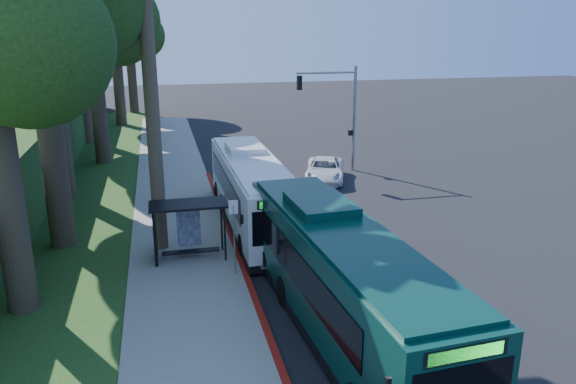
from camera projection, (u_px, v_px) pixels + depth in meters
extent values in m
plane|color=black|center=(328.00, 224.00, 28.15)|extent=(140.00, 140.00, 0.00)
cube|color=gray|center=(181.00, 235.00, 26.54)|extent=(4.50, 70.00, 0.12)
cube|color=maroon|center=(241.00, 264.00, 23.31)|extent=(0.25, 30.00, 0.13)
cube|color=#234719|center=(68.00, 211.00, 29.97)|extent=(8.00, 70.00, 0.06)
cube|color=black|center=(188.00, 204.00, 23.11)|extent=(3.20, 1.50, 0.10)
cube|color=black|center=(154.00, 237.00, 23.16)|extent=(0.06, 1.30, 2.20)
cube|color=navy|center=(189.00, 227.00, 24.12)|extent=(1.00, 0.12, 1.70)
cube|color=black|center=(191.00, 251.00, 23.60)|extent=(2.40, 0.40, 0.06)
cube|color=black|center=(156.00, 232.00, 23.73)|extent=(0.08, 0.08, 2.40)
cube|color=black|center=(222.00, 226.00, 24.34)|extent=(0.08, 0.08, 2.40)
cube|color=black|center=(156.00, 242.00, 22.62)|extent=(0.08, 0.08, 2.40)
cube|color=black|center=(225.00, 236.00, 23.22)|extent=(0.08, 0.08, 2.40)
cylinder|color=gray|center=(234.00, 241.00, 21.88)|extent=(0.06, 0.06, 3.00)
cube|color=white|center=(233.00, 207.00, 21.47)|extent=(0.35, 0.04, 0.55)
cylinder|color=gray|center=(354.00, 119.00, 37.51)|extent=(0.20, 0.20, 7.00)
cylinder|color=gray|center=(326.00, 73.00, 36.18)|extent=(4.00, 0.14, 0.14)
cube|color=black|center=(299.00, 83.00, 35.96)|extent=(0.30, 0.30, 0.90)
cube|color=black|center=(350.00, 133.00, 37.71)|extent=(0.25, 0.25, 0.35)
cylinder|color=#4C3F2D|center=(152.00, 103.00, 23.09)|extent=(0.60, 0.60, 13.00)
cylinder|color=#382B1E|center=(50.00, 131.00, 23.91)|extent=(1.10, 1.10, 10.50)
sphere|color=#1B350E|center=(73.00, 0.00, 21.63)|extent=(5.60, 5.60, 5.60)
cylinder|color=#382B1E|center=(54.00, 93.00, 30.96)|extent=(1.18, 1.18, 11.90)
cylinder|color=#382B1E|center=(97.00, 95.00, 39.04)|extent=(1.06, 1.06, 9.80)
sphere|color=#1B350E|center=(88.00, 4.00, 37.31)|extent=(8.40, 8.40, 8.40)
sphere|color=#1B350E|center=(115.00, 21.00, 36.82)|extent=(5.88, 5.88, 5.88)
sphere|color=#1B350E|center=(70.00, 17.00, 38.60)|extent=(5.46, 5.46, 5.46)
cylinder|color=#382B1E|center=(80.00, 75.00, 45.87)|extent=(1.14, 1.14, 11.20)
sphere|color=#1B350E|center=(96.00, 3.00, 43.33)|extent=(6.72, 6.72, 6.72)
cylinder|color=#382B1E|center=(118.00, 78.00, 54.18)|extent=(1.02, 1.02, 9.10)
sphere|color=#1B350E|center=(113.00, 18.00, 52.56)|extent=(8.00, 8.00, 8.00)
sphere|color=#1B350E|center=(131.00, 30.00, 52.09)|extent=(5.60, 5.60, 5.60)
sphere|color=#1B350E|center=(99.00, 27.00, 53.79)|extent=(5.20, 5.20, 5.20)
cylinder|color=#382B1E|center=(132.00, 75.00, 61.95)|extent=(0.98, 0.98, 8.40)
sphere|color=#1B350E|center=(128.00, 26.00, 60.47)|extent=(7.00, 7.00, 7.00)
sphere|color=#1B350E|center=(142.00, 36.00, 60.07)|extent=(4.90, 4.90, 4.90)
sphere|color=#1B350E|center=(117.00, 33.00, 61.55)|extent=(4.55, 4.55, 4.55)
cylinder|color=#382B1E|center=(6.00, 185.00, 18.41)|extent=(1.02, 1.02, 9.10)
sphere|color=#1B350E|center=(28.00, 43.00, 16.41)|extent=(5.04, 5.04, 5.04)
cube|color=white|center=(253.00, 190.00, 27.59)|extent=(2.74, 12.18, 2.88)
cube|color=black|center=(253.00, 218.00, 28.02)|extent=(2.77, 12.24, 0.35)
cube|color=black|center=(251.00, 182.00, 27.98)|extent=(2.77, 9.51, 1.11)
cube|color=black|center=(281.00, 227.00, 21.93)|extent=(2.27, 0.15, 1.42)
cube|color=black|center=(234.00, 156.00, 33.10)|extent=(2.07, 0.15, 1.01)
cube|color=#19E533|center=(280.00, 203.00, 21.65)|extent=(1.68, 0.12, 0.28)
cube|color=white|center=(252.00, 160.00, 27.16)|extent=(2.53, 11.57, 0.12)
cube|color=white|center=(245.00, 148.00, 29.00)|extent=(1.84, 2.55, 0.35)
cylinder|color=black|center=(243.00, 245.00, 24.09)|extent=(0.32, 1.02, 1.01)
cylinder|color=black|center=(295.00, 241.00, 24.62)|extent=(0.32, 1.02, 1.01)
cylinder|color=black|center=(218.00, 191.00, 31.99)|extent=(0.32, 1.02, 1.01)
cylinder|color=black|center=(259.00, 188.00, 32.52)|extent=(0.32, 1.02, 1.01)
cube|color=#09322A|center=(343.00, 278.00, 17.74)|extent=(3.62, 13.10, 3.07)
cube|color=black|center=(342.00, 323.00, 18.20)|extent=(3.66, 13.16, 0.38)
cube|color=black|center=(337.00, 263.00, 18.15)|extent=(3.49, 10.26, 1.19)
cube|color=black|center=(285.00, 207.00, 23.52)|extent=(2.20, 0.28, 1.08)
cube|color=#19E533|center=(465.00, 352.00, 11.50)|extent=(1.79, 0.23, 0.30)
cube|color=#09322A|center=(345.00, 231.00, 17.29)|extent=(3.36, 12.44, 0.13)
cube|color=#09322A|center=(321.00, 205.00, 19.21)|extent=(2.10, 2.82, 0.38)
cylinder|color=black|center=(266.00, 262.00, 22.29)|extent=(0.40, 1.10, 1.08)
cylinder|color=black|center=(325.00, 255.00, 22.99)|extent=(0.40, 1.10, 1.08)
imported|color=silver|center=(325.00, 170.00, 35.73)|extent=(3.83, 5.55, 1.41)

